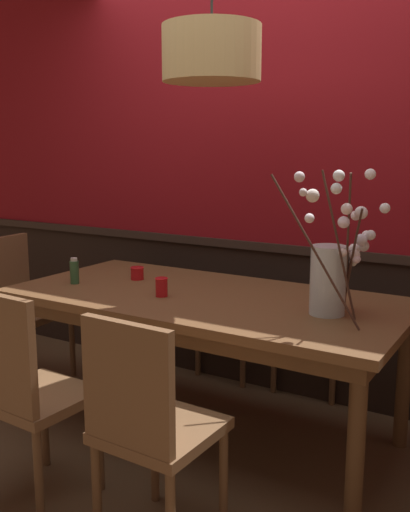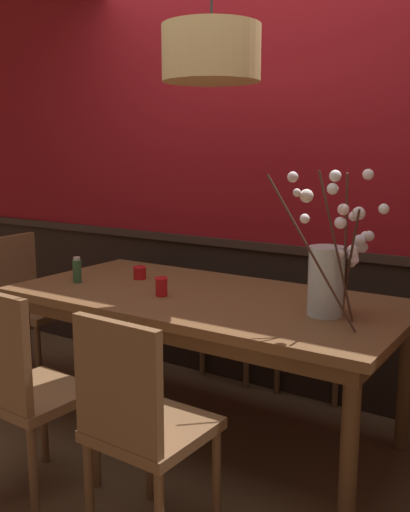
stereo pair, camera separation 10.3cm
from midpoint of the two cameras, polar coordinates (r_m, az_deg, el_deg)
The scene contains 13 objects.
ground_plane at distance 3.23m, azimuth -0.96°, elevation -16.95°, with size 24.00×24.00×0.00m, color brown.
back_wall at distance 3.53m, azimuth 5.67°, elevation 8.93°, with size 5.40×0.14×2.81m.
dining_table at distance 2.97m, azimuth -1.00°, elevation -5.31°, with size 2.01×0.98×0.76m.
chair_near_side_right at distance 2.21m, azimuth -6.96°, elevation -15.89°, with size 0.41×0.42×0.92m.
chair_far_side_left at distance 3.89m, azimuth 2.81°, elevation -3.75°, with size 0.45×0.45×0.94m.
chair_far_side_right at distance 3.70m, azimuth 10.24°, elevation -4.80°, with size 0.44×0.41×0.94m.
chair_near_side_left at distance 2.57m, azimuth -18.48°, elevation -12.11°, with size 0.44×0.42×0.94m.
chair_head_west_end at distance 3.93m, azimuth -18.41°, elevation -4.25°, with size 0.46×0.45×0.93m.
vase_with_blossoms at distance 2.60m, azimuth 11.26°, elevation -1.62°, with size 0.41×0.61×0.65m.
candle_holder_nearer_center at distance 3.31m, azimuth -7.57°, elevation -1.67°, with size 0.08×0.08×0.07m.
candle_holder_nearer_edge at distance 2.92m, azimuth -5.31°, elevation -3.05°, with size 0.07×0.07×0.10m.
condiment_bottle at distance 3.27m, azimuth -13.59°, elevation -1.48°, with size 0.05×0.05×0.14m.
pendant_lamp at distance 2.86m, azimuth -0.43°, elevation 19.24°, with size 0.46×0.46×1.01m.
Camera 1 is at (1.48, -2.45, 1.49)m, focal length 40.71 mm.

